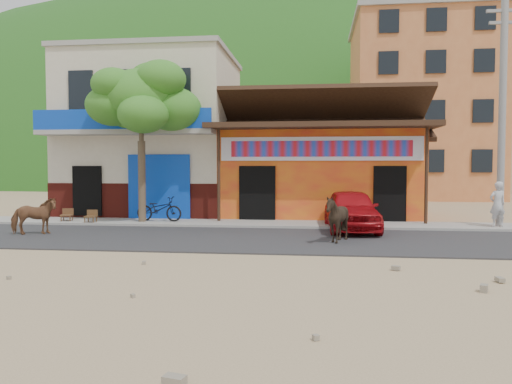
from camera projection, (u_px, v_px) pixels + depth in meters
ground at (240, 255)px, 12.37m from camera, size 120.00×120.00×0.00m
road at (253, 239)px, 14.85m from camera, size 60.00×5.00×0.04m
sidewalk at (265, 224)px, 18.32m from camera, size 60.00×2.00×0.12m
dance_club at (319, 175)px, 21.95m from camera, size 8.00×6.00×3.60m
cafe_building at (154, 137)px, 22.77m from camera, size 7.00×6.00×7.00m
apartment_front at (420, 111)px, 34.77m from camera, size 9.00×9.00×12.00m
hillside at (305, 106)px, 81.14m from camera, size 100.00×40.00×24.00m
tree at (141, 141)px, 18.51m from camera, size 3.00×3.00×6.00m
utility_pole at (502, 110)px, 17.12m from camera, size 0.24×0.24×8.00m
cow_tan at (34, 216)px, 15.67m from camera, size 1.52×1.10×1.17m
cow_dark at (337, 219)px, 14.07m from camera, size 1.56×1.50×1.33m
red_car at (351, 210)px, 16.73m from camera, size 1.85×4.14×1.38m
scooter at (159, 209)px, 18.75m from camera, size 1.81×0.76×0.93m
pedestrian at (497, 204)px, 16.96m from camera, size 0.64×0.49×1.55m
cafe_chair_left at (67, 209)px, 18.83m from camera, size 0.48×0.48×0.87m
cafe_chair_right at (91, 211)px, 18.37m from camera, size 0.42×0.42×0.85m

